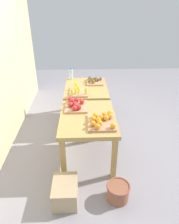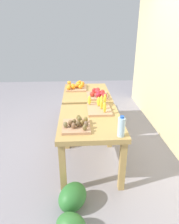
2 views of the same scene
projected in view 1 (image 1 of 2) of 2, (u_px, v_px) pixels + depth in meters
ground_plane at (87, 135)px, 3.82m from camera, size 8.00×8.00×0.00m
display_table_left at (88, 122)px, 3.03m from camera, size 1.04×0.80×0.72m
display_table_right at (86, 92)px, 4.01m from camera, size 1.04×0.80×0.72m
orange_bin at (102, 121)px, 2.79m from camera, size 0.45×0.36×0.11m
apple_bin at (76, 105)px, 3.19m from camera, size 0.41×0.34×0.11m
banana_crate at (78, 91)px, 3.68m from camera, size 0.45×0.32×0.17m
kiwi_bin at (94, 81)px, 4.14m from camera, size 0.36×0.32×0.10m
water_bottle at (71, 74)px, 4.28m from camera, size 0.08×0.08×0.24m
watermelon_pile at (95, 97)px, 4.95m from camera, size 0.71×0.42×0.28m
wicker_basket at (118, 192)px, 2.55m from camera, size 0.29×0.29×0.23m
cardboard_produce_box at (65, 192)px, 2.53m from camera, size 0.40×0.30×0.27m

